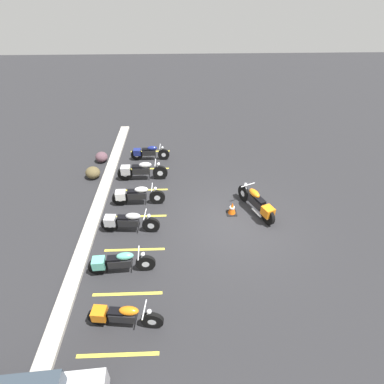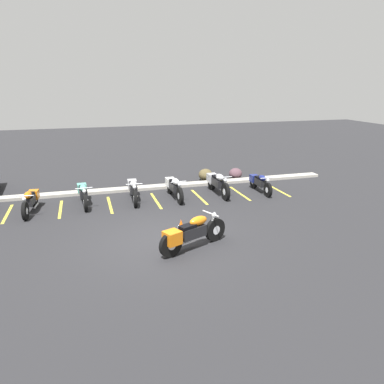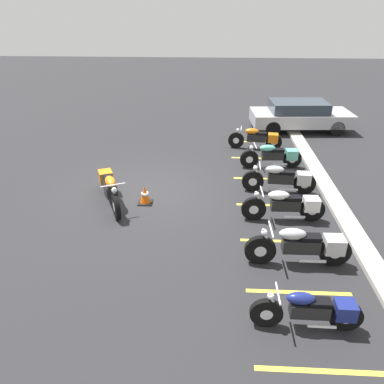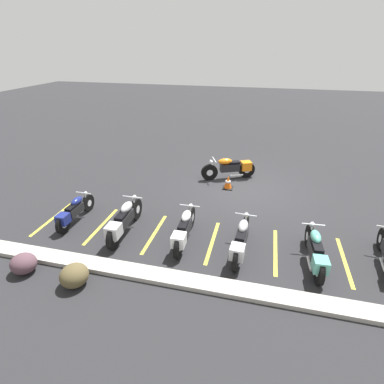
% 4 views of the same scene
% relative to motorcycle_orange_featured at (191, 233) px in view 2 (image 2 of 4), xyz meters
% --- Properties ---
extents(ground, '(60.00, 60.00, 0.00)m').
position_rel_motorcycle_orange_featured_xyz_m(ground, '(-0.66, 0.87, -0.49)').
color(ground, '#262628').
extents(motorcycle_orange_featured, '(2.17, 1.12, 0.91)m').
position_rel_motorcycle_orange_featured_xyz_m(motorcycle_orange_featured, '(0.00, 0.00, 0.00)').
color(motorcycle_orange_featured, black).
rests_on(motorcycle_orange_featured, ground).
extents(parked_bike_0, '(0.61, 2.07, 0.82)m').
position_rel_motorcycle_orange_featured_xyz_m(parked_bike_0, '(-4.61, 4.65, -0.05)').
color(parked_bike_0, black).
rests_on(parked_bike_0, ground).
extents(parked_bike_1, '(0.60, 2.12, 0.83)m').
position_rel_motorcycle_orange_featured_xyz_m(parked_bike_1, '(-2.79, 5.02, -0.04)').
color(parked_bike_1, black).
rests_on(parked_bike_1, ground).
extents(parked_bike_2, '(0.61, 2.19, 0.86)m').
position_rel_motorcycle_orange_featured_xyz_m(parked_bike_2, '(-0.89, 5.01, -0.03)').
color(parked_bike_2, black).
rests_on(parked_bike_2, ground).
extents(parked_bike_3, '(0.61, 2.18, 0.86)m').
position_rel_motorcycle_orange_featured_xyz_m(parked_bike_3, '(0.72, 4.88, -0.03)').
color(parked_bike_3, black).
rests_on(parked_bike_3, ground).
extents(parked_bike_4, '(0.65, 2.30, 0.91)m').
position_rel_motorcycle_orange_featured_xyz_m(parked_bike_4, '(2.58, 4.90, -0.00)').
color(parked_bike_4, black).
rests_on(parked_bike_4, ground).
extents(parked_bike_5, '(0.55, 1.96, 0.77)m').
position_rel_motorcycle_orange_featured_xyz_m(parked_bike_5, '(4.40, 4.68, -0.07)').
color(parked_bike_5, black).
rests_on(parked_bike_5, ground).
extents(concrete_curb, '(18.00, 0.50, 0.12)m').
position_rel_motorcycle_orange_featured_xyz_m(concrete_curb, '(-0.66, 6.44, -0.43)').
color(concrete_curb, '#A8A399').
rests_on(concrete_curb, ground).
extents(landscape_rock_0, '(0.73, 0.71, 0.52)m').
position_rel_motorcycle_orange_featured_xyz_m(landscape_rock_0, '(4.30, 7.04, -0.23)').
color(landscape_rock_0, '#563C44').
rests_on(landscape_rock_0, ground).
extents(landscape_rock_1, '(0.87, 0.88, 0.56)m').
position_rel_motorcycle_orange_featured_xyz_m(landscape_rock_1, '(2.81, 7.13, -0.21)').
color(landscape_rock_1, brown).
rests_on(landscape_rock_1, ground).
extents(traffic_cone, '(0.40, 0.40, 0.54)m').
position_rel_motorcycle_orange_featured_xyz_m(traffic_cone, '(-0.01, 0.99, -0.24)').
color(traffic_cone, black).
rests_on(traffic_cone, ground).
extents(stall_line_0, '(0.10, 2.10, 0.00)m').
position_rel_motorcycle_orange_featured_xyz_m(stall_line_0, '(-5.42, 4.67, -0.48)').
color(stall_line_0, gold).
rests_on(stall_line_0, ground).
extents(stall_line_1, '(0.10, 2.10, 0.00)m').
position_rel_motorcycle_orange_featured_xyz_m(stall_line_1, '(-3.63, 4.67, -0.48)').
color(stall_line_1, gold).
rests_on(stall_line_1, ground).
extents(stall_line_2, '(0.10, 2.10, 0.00)m').
position_rel_motorcycle_orange_featured_xyz_m(stall_line_2, '(-1.85, 4.67, -0.48)').
color(stall_line_2, gold).
rests_on(stall_line_2, ground).
extents(stall_line_3, '(0.10, 2.10, 0.00)m').
position_rel_motorcycle_orange_featured_xyz_m(stall_line_3, '(-0.06, 4.67, -0.48)').
color(stall_line_3, gold).
rests_on(stall_line_3, ground).
extents(stall_line_4, '(0.10, 2.10, 0.00)m').
position_rel_motorcycle_orange_featured_xyz_m(stall_line_4, '(1.72, 4.67, -0.48)').
color(stall_line_4, gold).
rests_on(stall_line_4, ground).
extents(stall_line_5, '(0.10, 2.10, 0.00)m').
position_rel_motorcycle_orange_featured_xyz_m(stall_line_5, '(3.51, 4.67, -0.48)').
color(stall_line_5, gold).
rests_on(stall_line_5, ground).
extents(stall_line_6, '(0.10, 2.10, 0.00)m').
position_rel_motorcycle_orange_featured_xyz_m(stall_line_6, '(5.29, 4.67, -0.48)').
color(stall_line_6, gold).
rests_on(stall_line_6, ground).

